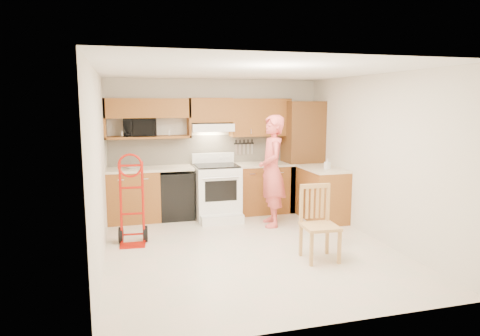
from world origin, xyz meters
name	(u,v)px	position (x,y,z in m)	size (l,w,h in m)	color
floor	(249,249)	(0.00, 0.00, -0.01)	(4.00, 4.50, 0.02)	beige
ceiling	(250,70)	(0.00, 0.00, 2.51)	(4.00, 4.50, 0.02)	white
wall_back	(215,147)	(0.00, 2.26, 1.25)	(4.00, 0.02, 2.50)	beige
wall_front	(322,197)	(0.00, -2.26, 1.25)	(4.00, 0.02, 2.50)	beige
wall_left	(98,169)	(-2.01, 0.00, 1.25)	(0.02, 4.50, 2.50)	beige
wall_right	(376,158)	(2.01, 0.00, 1.25)	(0.02, 4.50, 2.50)	beige
backsplash	(216,149)	(0.00, 2.23, 1.20)	(3.92, 0.03, 0.55)	beige
lower_cab_left	(133,196)	(-1.55, 1.95, 0.45)	(0.90, 0.60, 0.90)	brown
dishwasher	(176,195)	(-0.80, 1.95, 0.42)	(0.60, 0.60, 0.85)	black
lower_cab_right	(262,189)	(0.83, 1.95, 0.45)	(1.14, 0.60, 0.90)	brown
countertop_left	(150,169)	(-1.25, 1.95, 0.92)	(1.50, 0.63, 0.04)	beige
countertop_right	(262,164)	(0.83, 1.95, 0.92)	(1.14, 0.63, 0.04)	beige
cab_return_right	(322,195)	(1.70, 1.15, 0.45)	(0.60, 1.00, 0.90)	brown
countertop_return	(323,169)	(1.70, 1.15, 0.92)	(0.63, 1.00, 0.04)	beige
pantry_tall	(302,156)	(1.65, 1.95, 1.05)	(0.70, 0.60, 2.10)	#513819
upper_cab_left	(147,108)	(-1.25, 2.08, 1.98)	(1.50, 0.33, 0.34)	brown
upper_shelf_mw	(148,137)	(-1.25, 2.08, 1.47)	(1.50, 0.33, 0.04)	brown
upper_cab_center	(211,110)	(-0.12, 2.08, 1.94)	(0.76, 0.33, 0.44)	brown
upper_cab_right	(260,117)	(0.83, 2.08, 1.80)	(1.14, 0.33, 0.70)	brown
range_hood	(212,127)	(-0.12, 2.02, 1.63)	(0.76, 0.46, 0.14)	white
knife_strip	(244,147)	(0.55, 2.21, 1.24)	(0.40, 0.05, 0.29)	black
microwave	(140,127)	(-1.39, 2.08, 1.65)	(0.56, 0.38, 0.31)	black
range	(218,187)	(-0.09, 1.69, 0.58)	(0.78, 1.03, 1.15)	white
person	(272,171)	(0.71, 1.05, 0.94)	(0.68, 0.45, 1.88)	#DC5550
hand_truck	(132,204)	(-1.61, 0.65, 0.61)	(0.48, 0.44, 1.22)	#A71309
dining_chair	(320,224)	(0.78, -0.67, 0.50)	(0.45, 0.49, 1.00)	tan
soap_bottle	(327,164)	(1.70, 0.99, 1.03)	(0.08, 0.08, 0.18)	white
bowl	(132,167)	(-1.55, 1.95, 0.97)	(0.23, 0.23, 0.06)	white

